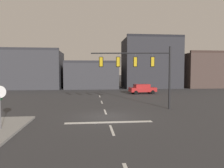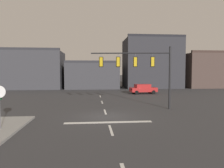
{
  "view_description": "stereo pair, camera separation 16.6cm",
  "coord_description": "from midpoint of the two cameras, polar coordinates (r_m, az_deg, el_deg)",
  "views": [
    {
      "loc": [
        -1.31,
        -16.89,
        3.69
      ],
      "look_at": [
        0.78,
        3.48,
        2.47
      ],
      "focal_mm": 33.36,
      "sensor_mm": 36.0,
      "label": 1
    },
    {
      "loc": [
        -1.15,
        -16.9,
        3.69
      ],
      "look_at": [
        0.78,
        3.48,
        2.47
      ],
      "focal_mm": 33.36,
      "sensor_mm": 36.0,
      "label": 2
    }
  ],
  "objects": [
    {
      "name": "ground_plane",
      "position": [
        17.34,
        -1.21,
        -8.88
      ],
      "size": [
        400.0,
        400.0,
        0.0
      ],
      "primitive_type": "plane",
      "color": "#353538"
    },
    {
      "name": "stop_bar_paint",
      "position": [
        15.39,
        -0.66,
        -10.45
      ],
      "size": [
        6.4,
        0.5,
        0.01
      ],
      "primitive_type": "cube",
      "color": "silver",
      "rests_on": "ground"
    },
    {
      "name": "lane_centreline",
      "position": [
        19.29,
        -1.65,
        -7.61
      ],
      "size": [
        0.16,
        26.4,
        0.01
      ],
      "color": "silver",
      "rests_on": "ground"
    },
    {
      "name": "signal_mast_near_side",
      "position": [
        20.82,
        8.2,
        5.0
      ],
      "size": [
        7.81,
        1.31,
        6.2
      ],
      "color": "black",
      "rests_on": "ground"
    },
    {
      "name": "car_lot_nearside",
      "position": [
        35.0,
        8.65,
        -1.27
      ],
      "size": [
        4.6,
        2.3,
        1.61
      ],
      "color": "#A81E1E",
      "rests_on": "ground"
    },
    {
      "name": "building_row",
      "position": [
        47.73,
        3.87,
        4.07
      ],
      "size": [
        50.3,
        10.65,
        11.49
      ],
      "color": "#38383D",
      "rests_on": "ground"
    }
  ]
}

